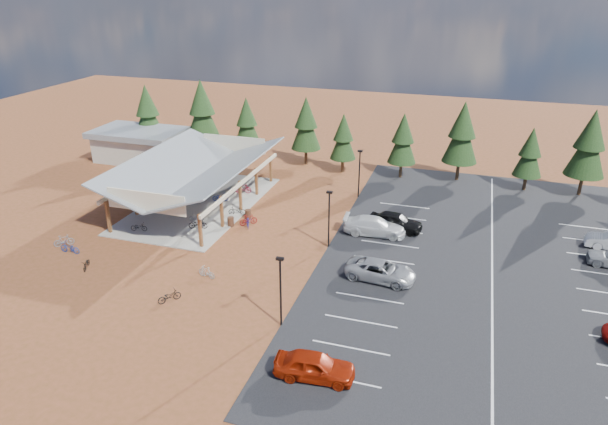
{
  "coord_description": "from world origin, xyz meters",
  "views": [
    {
      "loc": [
        15.6,
        -38.3,
        21.53
      ],
      "look_at": [
        2.48,
        2.97,
        2.49
      ],
      "focal_mm": 32.0,
      "sensor_mm": 36.0,
      "label": 1
    }
  ],
  "objects_px": {
    "outbuilding": "(139,144)",
    "car_2": "(381,271)",
    "bike_6": "(220,197)",
    "car_0": "(315,366)",
    "bike_9": "(64,241)",
    "bike_10": "(70,248)",
    "lamp_post_1": "(329,215)",
    "bike_3": "(197,176)",
    "trash_bin_1": "(248,214)",
    "bike_0": "(139,227)",
    "bike_4": "(198,224)",
    "bike_pavilion": "(197,169)",
    "bike_13": "(207,272)",
    "bike_15": "(248,220)",
    "car_3": "(375,226)",
    "lamp_post_0": "(280,287)",
    "bike_2": "(195,197)",
    "lamp_post_2": "(359,170)",
    "car_4": "(396,221)",
    "bike_8": "(86,264)",
    "bike_14": "(248,222)",
    "bike_16": "(237,211)",
    "trash_bin_0": "(231,222)",
    "bike_1": "(154,208)",
    "bike_5": "(197,218)",
    "bike_12": "(169,296)",
    "bike_7": "(243,188)"
  },
  "relations": [
    {
      "from": "bike_12",
      "to": "bike_14",
      "type": "height_order",
      "value": "bike_14"
    },
    {
      "from": "bike_12",
      "to": "trash_bin_0",
      "type": "bearing_deg",
      "value": -46.35
    },
    {
      "from": "bike_1",
      "to": "bike_8",
      "type": "bearing_deg",
      "value": 179.35
    },
    {
      "from": "bike_pavilion",
      "to": "bike_9",
      "type": "relative_size",
      "value": 11.58
    },
    {
      "from": "bike_4",
      "to": "bike_5",
      "type": "relative_size",
      "value": 1.09
    },
    {
      "from": "bike_2",
      "to": "bike_6",
      "type": "relative_size",
      "value": 1.04
    },
    {
      "from": "bike_5",
      "to": "lamp_post_0",
      "type": "bearing_deg",
      "value": -135.41
    },
    {
      "from": "bike_10",
      "to": "car_2",
      "type": "xyz_separation_m",
      "value": [
        25.71,
        3.61,
        0.3
      ]
    },
    {
      "from": "trash_bin_1",
      "to": "bike_6",
      "type": "bearing_deg",
      "value": 145.42
    },
    {
      "from": "lamp_post_0",
      "to": "bike_4",
      "type": "distance_m",
      "value": 17.17
    },
    {
      "from": "bike_16",
      "to": "bike_13",
      "type": "bearing_deg",
      "value": -2.96
    },
    {
      "from": "lamp_post_1",
      "to": "bike_8",
      "type": "distance_m",
      "value": 20.0
    },
    {
      "from": "bike_4",
      "to": "bike_pavilion",
      "type": "bearing_deg",
      "value": 10.08
    },
    {
      "from": "bike_6",
      "to": "car_0",
      "type": "bearing_deg",
      "value": -161.65
    },
    {
      "from": "bike_2",
      "to": "bike_13",
      "type": "bearing_deg",
      "value": -162.53
    },
    {
      "from": "bike_9",
      "to": "bike_10",
      "type": "relative_size",
      "value": 0.9
    },
    {
      "from": "bike_4",
      "to": "bike_14",
      "type": "relative_size",
      "value": 1.0
    },
    {
      "from": "bike_8",
      "to": "trash_bin_0",
      "type": "bearing_deg",
      "value": 31.28
    },
    {
      "from": "outbuilding",
      "to": "car_3",
      "type": "bearing_deg",
      "value": -21.05
    },
    {
      "from": "trash_bin_1",
      "to": "bike_2",
      "type": "xyz_separation_m",
      "value": [
        -6.8,
        2.19,
        0.09
      ]
    },
    {
      "from": "car_2",
      "to": "bike_8",
      "type": "bearing_deg",
      "value": 108.83
    },
    {
      "from": "car_3",
      "to": "outbuilding",
      "type": "bearing_deg",
      "value": 65.51
    },
    {
      "from": "trash_bin_0",
      "to": "bike_1",
      "type": "distance_m",
      "value": 8.5
    },
    {
      "from": "bike_8",
      "to": "bike_14",
      "type": "relative_size",
      "value": 0.88
    },
    {
      "from": "bike_10",
      "to": "bike_15",
      "type": "relative_size",
      "value": 1.08
    },
    {
      "from": "bike_2",
      "to": "car_4",
      "type": "distance_m",
      "value": 20.71
    },
    {
      "from": "lamp_post_0",
      "to": "car_4",
      "type": "distance_m",
      "value": 17.91
    },
    {
      "from": "lamp_post_2",
      "to": "car_4",
      "type": "relative_size",
      "value": 1.05
    },
    {
      "from": "bike_0",
      "to": "bike_7",
      "type": "bearing_deg",
      "value": -37.94
    },
    {
      "from": "lamp_post_0",
      "to": "bike_10",
      "type": "xyz_separation_m",
      "value": [
        -20.44,
        4.28,
        -2.49
      ]
    },
    {
      "from": "lamp_post_0",
      "to": "lamp_post_1",
      "type": "distance_m",
      "value": 12.0
    },
    {
      "from": "lamp_post_0",
      "to": "lamp_post_1",
      "type": "height_order",
      "value": "same"
    },
    {
      "from": "bike_4",
      "to": "bike_16",
      "type": "bearing_deg",
      "value": -42.96
    },
    {
      "from": "bike_pavilion",
      "to": "bike_9",
      "type": "bearing_deg",
      "value": -120.18
    },
    {
      "from": "bike_0",
      "to": "bike_6",
      "type": "distance_m",
      "value": 9.63
    },
    {
      "from": "lamp_post_1",
      "to": "bike_5",
      "type": "relative_size",
      "value": 3.22
    },
    {
      "from": "bike_2",
      "to": "bike_10",
      "type": "height_order",
      "value": "same"
    },
    {
      "from": "trash_bin_1",
      "to": "bike_5",
      "type": "bearing_deg",
      "value": -147.97
    },
    {
      "from": "lamp_post_2",
      "to": "trash_bin_1",
      "type": "distance_m",
      "value": 12.67
    },
    {
      "from": "lamp_post_0",
      "to": "bike_3",
      "type": "xyz_separation_m",
      "value": [
        -18.57,
        23.24,
        -2.43
      ]
    },
    {
      "from": "outbuilding",
      "to": "car_2",
      "type": "bearing_deg",
      "value": -30.41
    },
    {
      "from": "bike_0",
      "to": "bike_12",
      "type": "xyz_separation_m",
      "value": [
        8.63,
        -9.34,
        -0.04
      ]
    },
    {
      "from": "bike_13",
      "to": "bike_4",
      "type": "bearing_deg",
      "value": -134.23
    },
    {
      "from": "lamp_post_1",
      "to": "bike_3",
      "type": "bearing_deg",
      "value": 148.82
    },
    {
      "from": "trash_bin_1",
      "to": "bike_0",
      "type": "distance_m",
      "value": 10.12
    },
    {
      "from": "car_0",
      "to": "bike_7",
      "type": "bearing_deg",
      "value": 26.43
    },
    {
      "from": "bike_9",
      "to": "car_2",
      "type": "xyz_separation_m",
      "value": [
        27.11,
        2.65,
        0.29
      ]
    },
    {
      "from": "bike_2",
      "to": "bike_5",
      "type": "relative_size",
      "value": 1.05
    },
    {
      "from": "bike_15",
      "to": "car_2",
      "type": "distance_m",
      "value": 14.92
    },
    {
      "from": "trash_bin_1",
      "to": "bike_10",
      "type": "height_order",
      "value": "bike_10"
    }
  ]
}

